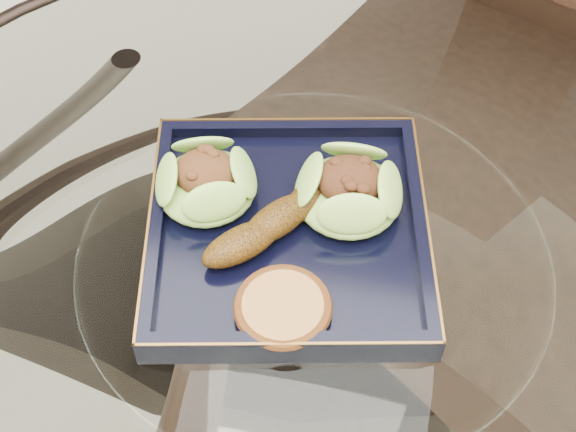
# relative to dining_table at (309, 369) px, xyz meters

# --- Properties ---
(dining_table) EXTENTS (1.13, 1.13, 0.77)m
(dining_table) POSITION_rel_dining_table_xyz_m (0.00, 0.00, 0.00)
(dining_table) COLOR white
(dining_table) RESTS_ON ground
(dining_chair) EXTENTS (0.52, 0.52, 0.92)m
(dining_chair) POSITION_rel_dining_table_xyz_m (0.15, 0.41, -0.08)
(dining_chair) COLOR #321A10
(dining_chair) RESTS_ON ground
(navy_plate) EXTENTS (0.32, 0.32, 0.02)m
(navy_plate) POSITION_rel_dining_table_xyz_m (-0.03, 0.05, 0.17)
(navy_plate) COLOR black
(navy_plate) RESTS_ON dining_table
(lettuce_wrap_left) EXTENTS (0.10, 0.10, 0.04)m
(lettuce_wrap_left) POSITION_rel_dining_table_xyz_m (-0.12, 0.08, 0.20)
(lettuce_wrap_left) COLOR #67A02E
(lettuce_wrap_left) RESTS_ON navy_plate
(lettuce_wrap_right) EXTENTS (0.13, 0.13, 0.04)m
(lettuce_wrap_right) POSITION_rel_dining_table_xyz_m (0.02, 0.09, 0.20)
(lettuce_wrap_right) COLOR #5E932A
(lettuce_wrap_right) RESTS_ON navy_plate
(roasted_plantain) EXTENTS (0.13, 0.15, 0.03)m
(roasted_plantain) POSITION_rel_dining_table_xyz_m (-0.04, 0.05, 0.20)
(roasted_plantain) COLOR #563309
(roasted_plantain) RESTS_ON navy_plate
(crumb_patty) EXTENTS (0.10, 0.10, 0.01)m
(crumb_patty) POSITION_rel_dining_table_xyz_m (-0.02, -0.04, 0.19)
(crumb_patty) COLOR #C17B40
(crumb_patty) RESTS_ON navy_plate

